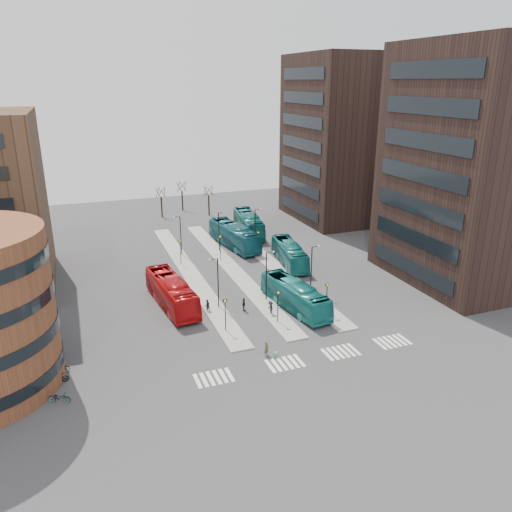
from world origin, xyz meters
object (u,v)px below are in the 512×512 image
object	(u,v)px
teal_bus_b	(234,236)
bicycle_mid	(59,378)
suitcase	(276,355)
teal_bus_a	(295,296)
red_bus	(171,292)
bicycle_far	(59,369)
traveller	(267,349)
commuter_c	(270,308)
commuter_a	(207,306)
teal_bus_c	(289,254)
teal_bus_d	(248,224)
bicycle_near	(59,397)
commuter_b	(244,304)

from	to	relation	value
teal_bus_b	bicycle_mid	distance (m)	40.99
suitcase	teal_bus_a	size ratio (longest dim) A/B	0.04
red_bus	bicycle_far	bearing A→B (deg)	-145.18
suitcase	teal_bus_b	bearing A→B (deg)	91.68
traveller	commuter_c	bearing A→B (deg)	31.81
teal_bus_a	traveller	size ratio (longest dim) A/B	7.63
red_bus	commuter_a	world-z (taller)	red_bus
teal_bus_c	teal_bus_d	xyz separation A→B (m)	(-0.39, 16.60, 0.22)
teal_bus_b	bicycle_near	bearing A→B (deg)	-135.70
bicycle_near	bicycle_far	xyz separation A→B (m)	(0.00, 4.63, -0.02)
traveller	bicycle_near	xyz separation A→B (m)	(-18.87, -0.98, -0.27)
teal_bus_b	bicycle_near	xyz separation A→B (m)	(-26.47, -34.33, -1.35)
commuter_a	bicycle_mid	world-z (taller)	commuter_a
red_bus	teal_bus_d	bearing A→B (deg)	47.05
bicycle_near	suitcase	bearing A→B (deg)	-64.79
teal_bus_b	red_bus	bearing A→B (deg)	-134.61
bicycle_far	red_bus	bearing A→B (deg)	-57.47
teal_bus_d	suitcase	bearing A→B (deg)	-98.10
red_bus	commuter_c	xyz separation A→B (m)	(10.03, -6.38, -0.91)
commuter_a	bicycle_mid	distance (m)	18.65
traveller	suitcase	bearing A→B (deg)	-70.22
bicycle_near	bicycle_mid	distance (m)	3.06
commuter_a	commuter_b	distance (m)	4.25
red_bus	commuter_b	xyz separation A→B (m)	(7.53, -4.33, -0.94)
bicycle_near	commuter_b	bearing A→B (deg)	-36.83
commuter_c	teal_bus_b	bearing A→B (deg)	172.68
teal_bus_a	teal_bus_d	xyz separation A→B (m)	(5.19, 30.60, 0.20)
suitcase	commuter_c	xyz separation A→B (m)	(2.99, 8.77, 0.58)
traveller	commuter_a	distance (m)	11.88
teal_bus_d	commuter_a	bearing A→B (deg)	-110.42
commuter_c	bicycle_far	world-z (taller)	commuter_c
teal_bus_c	commuter_b	size ratio (longest dim) A/B	7.17
bicycle_near	teal_bus_d	bearing A→B (deg)	-13.64
teal_bus_a	bicycle_far	bearing A→B (deg)	-176.57
red_bus	bicycle_far	xyz separation A→B (m)	(-12.58, -10.95, -1.27)
traveller	commuter_c	distance (m)	9.03
red_bus	commuter_a	bearing A→B (deg)	-47.42
bicycle_mid	bicycle_far	distance (m)	1.57
red_bus	traveller	xyz separation A→B (m)	(6.29, -14.60, -0.98)
commuter_a	commuter_b	bearing A→B (deg)	158.14
teal_bus_b	teal_bus_c	xyz separation A→B (m)	(5.02, -10.53, -0.24)
teal_bus_a	red_bus	bearing A→B (deg)	148.67
suitcase	commuter_a	world-z (taller)	commuter_a
teal_bus_d	commuter_a	world-z (taller)	teal_bus_d
red_bus	teal_bus_b	size ratio (longest dim) A/B	0.95
teal_bus_d	teal_bus_c	bearing A→B (deg)	-80.72
suitcase	bicycle_near	bearing A→B (deg)	-165.63
suitcase	teal_bus_a	distance (m)	11.35
commuter_b	commuter_c	size ratio (longest dim) A/B	0.96
teal_bus_b	commuter_a	distance (m)	24.18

